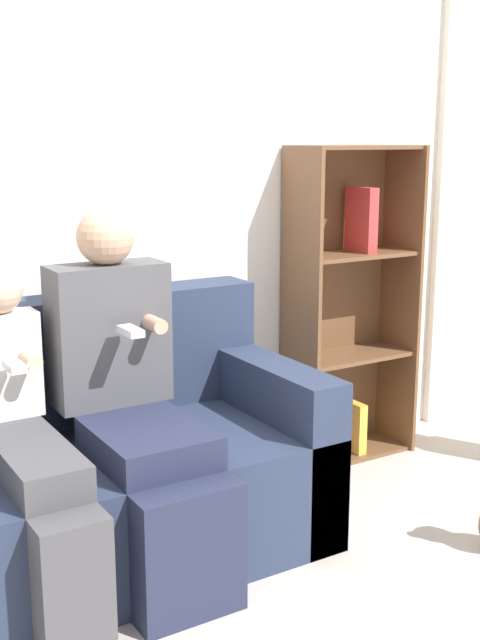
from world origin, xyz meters
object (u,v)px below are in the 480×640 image
couch (66,480)px  adult_seated (133,391)px  child_seated (30,442)px  bookshelf (343,320)px

couch → adult_seated: adult_seated is taller
couch → child_seated: (-0.16, -0.17, 0.23)m
couch → adult_seated: size_ratio=1.44×
couch → bookshelf: size_ratio=1.23×
couch → child_seated: size_ratio=1.66×
couch → adult_seated: bearing=-32.2°
couch → adult_seated: 0.40m
child_seated → bookshelf: bearing=16.5°
adult_seated → child_seated: 0.38m
adult_seated → child_seated: (-0.37, -0.04, -0.09)m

